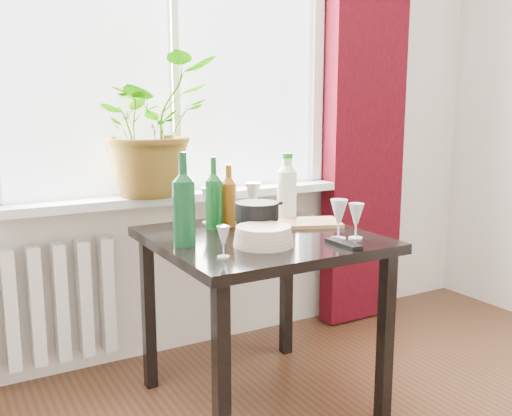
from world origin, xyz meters
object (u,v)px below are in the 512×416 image
wineglass_back_center (253,201)px  plate_stack (263,236)px  cleaning_bottle (287,186)px  tv_remote (343,244)px  radiator (23,308)px  wineglass_front_right (339,219)px  wine_bottle_right (214,193)px  wineglass_back_left (209,205)px  wineglass_front_left (223,242)px  table (261,256)px  bottle_amber (229,195)px  wineglass_far_right (356,221)px  fondue_pot (257,219)px  wine_bottle_left (184,198)px  potted_plant (151,126)px  cutting_board (305,223)px

wineglass_back_center → plate_stack: 0.50m
cleaning_bottle → tv_remote: 0.56m
radiator → wineglass_front_right: wineglass_front_right is taller
wine_bottle_right → wineglass_back_left: wine_bottle_right is taller
radiator → wineglass_front_left: size_ratio=7.04×
table → plate_stack: 0.23m
wine_bottle_right → wineglass_front_right: wine_bottle_right is taller
wineglass_back_left → wineglass_front_left: 0.59m
wine_bottle_right → table: bearing=-61.2°
bottle_amber → plate_stack: (-0.05, -0.38, -0.10)m
cleaning_bottle → wineglass_far_right: cleaning_bottle is taller
fondue_pot → wineglass_far_right: bearing=-54.4°
wine_bottle_left → wineglass_back_left: (0.25, 0.32, -0.10)m
potted_plant → wine_bottle_right: bearing=-70.2°
wineglass_front_left → radiator: bearing=122.7°
radiator → wine_bottle_right: (0.74, -0.43, 0.52)m
wine_bottle_left → bottle_amber: size_ratio=1.30×
table → fondue_pot: bearing=-164.8°
bottle_amber → wineglass_far_right: bearing=-54.7°
wineglass_back_left → table: bearing=-74.7°
bottle_amber → tv_remote: bottle_amber is taller
radiator → bottle_amber: 1.04m
wineglass_back_left → wineglass_front_right: bearing=-59.5°
cleaning_bottle → potted_plant: bearing=143.7°
radiator → wineglass_front_right: bearing=-38.3°
table → cutting_board: cutting_board is taller
wineglass_front_right → wineglass_front_left: wineglass_front_right is taller
potted_plant → wine_bottle_right: potted_plant is taller
wineglass_front_right → fondue_pot: bearing=139.2°
radiator → wineglass_far_right: size_ratio=5.47×
potted_plant → cleaning_bottle: size_ratio=2.05×
wine_bottle_left → plate_stack: (0.25, -0.16, -0.14)m
cleaning_bottle → wineglass_far_right: 0.47m
fondue_pot → cutting_board: bearing=-1.2°
wineglass_back_center → fondue_pot: size_ratio=0.87×
table → fondue_pot: 0.16m
potted_plant → wineglass_far_right: potted_plant is taller
potted_plant → bottle_amber: potted_plant is taller
radiator → table: (0.85, -0.63, 0.27)m
radiator → table: table is taller
wine_bottle_left → bottle_amber: wine_bottle_left is taller
wine_bottle_right → wineglass_far_right: size_ratio=2.13×
wine_bottle_left → wineglass_front_right: wine_bottle_left is taller
wineglass_back_center → wineglass_far_right: bearing=-72.5°
wineglass_front_right → plate_stack: wineglass_front_right is taller
potted_plant → bottle_amber: size_ratio=2.34×
wineglass_back_center → tv_remote: wineglass_back_center is taller
cleaning_bottle → tv_remote: (-0.09, -0.53, -0.15)m
wineglass_far_right → cutting_board: bearing=94.0°
wine_bottle_left → fondue_pot: 0.34m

